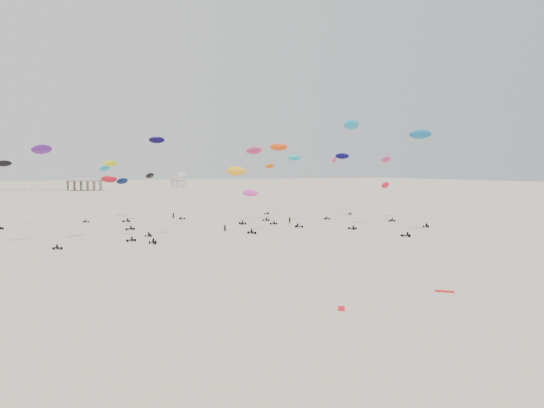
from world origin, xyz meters
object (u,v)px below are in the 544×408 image
pavilion_main (84,184)px  rig_4 (339,170)px  rig_0 (251,207)px  spectator_0 (225,232)px  pavilion_small (178,183)px  rig_9 (277,162)px

pavilion_main → rig_4: size_ratio=1.11×
rig_4 → rig_0: bearing=-7.0°
rig_0 → rig_4: bearing=-175.0°
rig_0 → spectator_0: rig_0 is taller
pavilion_main → pavilion_small: size_ratio=2.33×
pavilion_main → pavilion_small: 76.16m
pavilion_small → spectator_0: pavilion_small is taller
rig_0 → rig_4: rig_4 is taller
pavilion_small → spectator_0: bearing=-103.2°
rig_9 → rig_0: bearing=131.8°
rig_9 → spectator_0: 28.35m
pavilion_small → spectator_0: size_ratio=4.50×
rig_0 → rig_9: rig_9 is taller
spectator_0 → rig_9: bearing=-123.7°
pavilion_small → rig_0: bearing=-102.1°
rig_0 → rig_4: size_ratio=0.53×
pavilion_main → spectator_0: size_ratio=10.50×
rig_4 → rig_9: size_ratio=0.89×
spectator_0 → rig_0: bearing=-177.6°
pavilion_small → rig_4: (-24.68, -262.29, 10.42)m
pavilion_small → rig_9: bearing=-99.8°
pavilion_small → rig_0: size_ratio=0.90×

